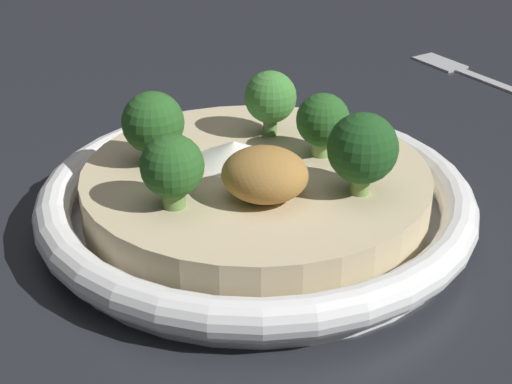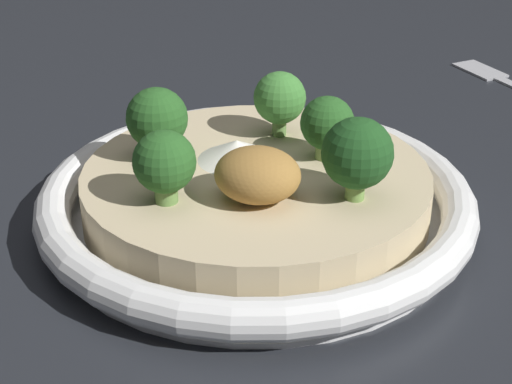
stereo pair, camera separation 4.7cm
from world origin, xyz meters
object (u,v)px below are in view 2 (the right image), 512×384
broccoli_front (164,163)px  fork_utensil (509,82)px  broccoli_back (284,99)px  broccoli_front_right (357,154)px  broccoli_left (157,119)px  risotto_bowl (256,198)px  broccoli_right (327,125)px

broccoli_front → fork_utensil: (0.18, 0.35, -0.06)m
broccoli_back → fork_utensil: 0.29m
broccoli_front_right → broccoli_left: broccoli_front_right is taller
broccoli_left → broccoli_back: bearing=39.8°
broccoli_front → broccoli_left: (-0.03, 0.05, 0.00)m
risotto_bowl → broccoli_front: 0.08m
risotto_bowl → broccoli_left: broccoli_left is taller
broccoli_back → broccoli_left: bearing=-140.2°
broccoli_right → fork_utensil: size_ratio=0.30×
broccoli_front → fork_utensil: broccoli_front is taller
risotto_bowl → broccoli_right: broccoli_right is taller
broccoli_front_right → broccoli_front: bearing=-161.7°
risotto_bowl → broccoli_front_right: bearing=-16.2°
broccoli_right → broccoli_back: (-0.03, 0.02, 0.00)m
broccoli_left → fork_utensil: size_ratio=0.34×
risotto_bowl → fork_utensil: bearing=63.7°
broccoli_left → broccoli_back: broccoli_left is taller
broccoli_right → broccoli_back: 0.04m
broccoli_front → broccoli_back: size_ratio=0.97×
broccoli_front_right → broccoli_back: (-0.06, 0.07, -0.00)m
broccoli_front_right → fork_utensil: 0.33m
risotto_bowl → broccoli_right: size_ratio=6.69×
broccoli_front_right → broccoli_left: 0.13m
broccoli_back → broccoli_right: bearing=-36.7°
broccoli_back → broccoli_front_right: bearing=-50.3°
broccoli_front_right → fork_utensil: size_ratio=0.35×
broccoli_front → fork_utensil: 0.40m
broccoli_front_right → broccoli_back: size_ratio=1.11×
broccoli_front → broccoli_front_right: 0.10m
broccoli_right → broccoli_front: bearing=-132.4°
broccoli_front → broccoli_front_right: broccoli_front_right is taller
broccoli_right → risotto_bowl: bearing=-141.6°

